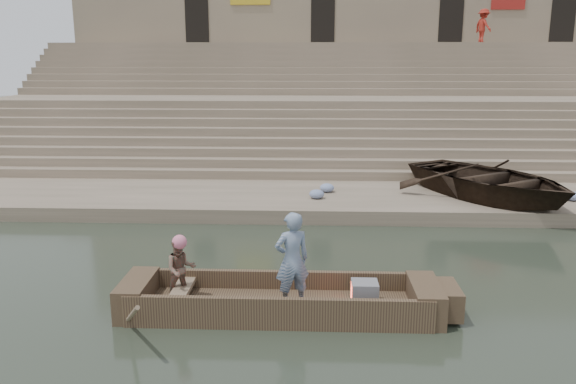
# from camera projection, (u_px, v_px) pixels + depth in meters

# --- Properties ---
(ground) EXTENTS (120.00, 120.00, 0.00)m
(ground) POSITION_uv_depth(u_px,v_px,m) (461.00, 329.00, 9.61)
(ground) COLOR #242E22
(ground) RESTS_ON ground
(lower_landing) EXTENTS (32.00, 4.00, 0.40)m
(lower_landing) POSITION_uv_depth(u_px,v_px,m) (395.00, 201.00, 17.34)
(lower_landing) COLOR gray
(lower_landing) RESTS_ON ground
(mid_landing) EXTENTS (32.00, 3.00, 2.80)m
(mid_landing) POSITION_uv_depth(u_px,v_px,m) (371.00, 131.00, 24.37)
(mid_landing) COLOR gray
(mid_landing) RESTS_ON ground
(upper_landing) EXTENTS (32.00, 3.00, 5.20)m
(upper_landing) POSITION_uv_depth(u_px,v_px,m) (359.00, 93.00, 30.90)
(upper_landing) COLOR gray
(upper_landing) RESTS_ON ground
(ghat_steps) EXTENTS (32.00, 11.00, 5.20)m
(ghat_steps) POSITION_uv_depth(u_px,v_px,m) (368.00, 118.00, 25.92)
(ghat_steps) COLOR gray
(ghat_steps) RESTS_ON ground
(building_wall) EXTENTS (32.00, 5.07, 11.20)m
(building_wall) POSITION_uv_depth(u_px,v_px,m) (355.00, 38.00, 34.11)
(building_wall) COLOR gray
(building_wall) RESTS_ON ground
(main_rowboat) EXTENTS (5.00, 1.30, 0.22)m
(main_rowboat) POSITION_uv_depth(u_px,v_px,m) (280.00, 308.00, 10.16)
(main_rowboat) COLOR brown
(main_rowboat) RESTS_ON ground
(rowboat_trim) EXTENTS (6.04, 2.63, 1.80)m
(rowboat_trim) POSITION_uv_depth(u_px,v_px,m) (291.00, 298.00, 10.10)
(rowboat_trim) COLOR brown
(rowboat_trim) RESTS_ON ground
(standing_man) EXTENTS (0.72, 0.61, 1.69)m
(standing_man) POSITION_uv_depth(u_px,v_px,m) (292.00, 260.00, 9.78)
(standing_man) COLOR navy
(standing_man) RESTS_ON main_rowboat
(rowing_man) EXTENTS (0.66, 0.60, 1.13)m
(rowing_man) POSITION_uv_depth(u_px,v_px,m) (181.00, 269.00, 10.13)
(rowing_man) COLOR #267258
(rowing_man) RESTS_ON main_rowboat
(television) EXTENTS (0.46, 0.42, 0.40)m
(television) POSITION_uv_depth(u_px,v_px,m) (364.00, 293.00, 10.03)
(television) COLOR slate
(television) RESTS_ON main_rowboat
(beached_rowboat) EXTENTS (6.15, 6.60, 1.11)m
(beached_rowboat) POSITION_uv_depth(u_px,v_px,m) (490.00, 180.00, 16.77)
(beached_rowboat) COLOR #2D2116
(beached_rowboat) RESTS_ON lower_landing
(pedestrian) EXTENTS (1.00, 1.26, 1.71)m
(pedestrian) POSITION_uv_depth(u_px,v_px,m) (483.00, 26.00, 29.64)
(pedestrian) COLOR maroon
(pedestrian) RESTS_ON upper_landing
(cloth_bundles) EXTENTS (9.06, 1.68, 0.26)m
(cloth_bundles) POSITION_uv_depth(u_px,v_px,m) (456.00, 194.00, 16.78)
(cloth_bundles) COLOR #3F5999
(cloth_bundles) RESTS_ON lower_landing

